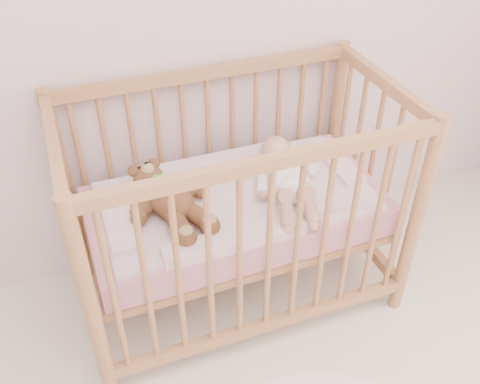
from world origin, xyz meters
name	(u,v)px	position (x,y,z in m)	size (l,w,h in m)	color
crib	(236,208)	(0.24, 1.60, 0.50)	(1.36, 0.76, 1.00)	#B8804E
mattress	(236,210)	(0.24, 1.60, 0.49)	(1.22, 0.62, 0.13)	pink
blanket	(236,196)	(0.24, 1.60, 0.56)	(1.10, 0.58, 0.06)	#F8ABB7
baby	(285,174)	(0.45, 1.58, 0.64)	(0.29, 0.59, 0.14)	white
teddy_bear	(170,198)	(-0.04, 1.58, 0.65)	(0.36, 0.51, 0.14)	brown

